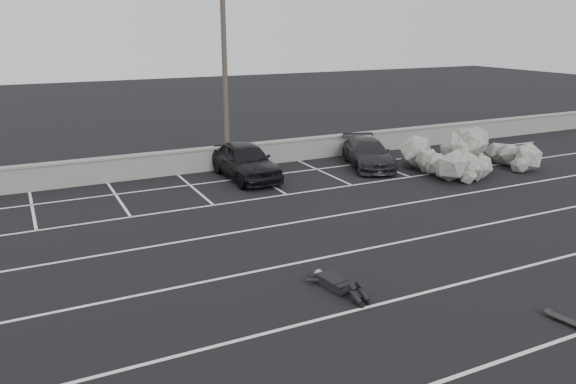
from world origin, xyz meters
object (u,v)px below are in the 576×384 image
car_right (368,154)px  utility_pole (225,78)px  trash_bin (353,149)px  riprap_pile (463,160)px  car_left (245,161)px  person (331,277)px  skateboard (567,321)px

car_right → utility_pole: utility_pole is taller
trash_bin → riprap_pile: riprap_pile is taller
car_left → riprap_pile: car_left is taller
trash_bin → person: bearing=-124.7°
person → riprap_pile: bearing=24.9°
skateboard → car_left: bearing=87.0°
trash_bin → person: 14.31m
riprap_pile → person: size_ratio=2.25×
car_right → person: 12.73m
car_left → trash_bin: 6.25m
skateboard → car_right: bearing=63.8°
car_right → utility_pole: 7.40m
car_left → skateboard: 14.72m
utility_pole → skateboard: size_ratio=9.45×
utility_pole → person: bearing=-97.8°
trash_bin → skateboard: (-4.41, -15.71, -0.39)m
car_left → car_right: size_ratio=1.05×
utility_pole → riprap_pile: (9.47, -4.58, -3.62)m
car_right → riprap_pile: bearing=-21.0°
car_left → skateboard: (1.74, -14.60, -0.70)m
car_right → trash_bin: size_ratio=4.70×
person → skateboard: person is taller
trash_bin → car_right: bearing=-99.0°
car_right → person: bearing=-109.0°
car_left → riprap_pile: size_ratio=0.77×
car_left → skateboard: size_ratio=5.25×
utility_pole → person: utility_pole is taller
utility_pole → car_right: bearing=-16.5°
car_left → person: bearing=-101.3°
riprap_pile → skateboard: (-7.36, -11.22, -0.47)m
car_left → car_right: 5.90m
car_right → riprap_pile: size_ratio=0.73×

